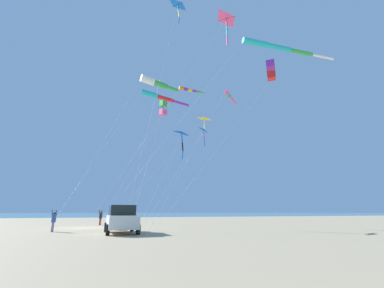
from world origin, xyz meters
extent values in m
plane|color=tan|center=(0.00, 0.00, 0.00)|extent=(600.00, 600.00, 0.00)
cube|color=teal|center=(165.00, 0.00, 0.00)|extent=(240.00, 600.00, 0.01)
cube|color=silver|center=(-7.39, -2.59, 0.75)|extent=(4.33, 1.93, 0.84)
cube|color=black|center=(-7.04, -2.59, 1.51)|extent=(2.61, 1.67, 0.68)
cylinder|color=black|center=(-8.83, -3.54, 0.33)|extent=(0.66, 0.23, 0.66)
cylinder|color=black|center=(-8.86, -1.69, 0.33)|extent=(0.66, 0.23, 0.66)
cylinder|color=black|center=(-5.91, -3.49, 0.33)|extent=(0.66, 0.23, 0.66)
cylinder|color=black|center=(-5.94, -1.64, 0.33)|extent=(0.66, 0.23, 0.66)
cube|color=red|center=(-4.39, -2.63, 0.18)|extent=(0.60, 0.40, 0.36)
cube|color=white|center=(-4.39, -2.63, 0.39)|extent=(0.62, 0.42, 0.06)
cube|color=gold|center=(3.69, -2.91, 0.40)|extent=(0.33, 0.33, 0.80)
cylinder|color=#3D7F51|center=(3.69, -2.91, 1.13)|extent=(0.52, 0.52, 0.66)
sphere|color=#A37551|center=(3.69, -2.91, 1.58)|extent=(0.25, 0.25, 0.25)
cylinder|color=#3D7F51|center=(3.69, -2.68, 1.63)|extent=(0.36, 0.35, 0.50)
cylinder|color=#3D7F51|center=(3.92, -2.92, 1.63)|extent=(0.36, 0.35, 0.50)
cube|color=#8E6B9E|center=(1.01, -2.55, 0.26)|extent=(0.22, 0.20, 0.51)
cylinder|color=gold|center=(1.01, -2.55, 0.72)|extent=(0.32, 0.32, 0.42)
sphere|color=brown|center=(1.01, -2.55, 1.01)|extent=(0.16, 0.16, 0.16)
cylinder|color=gold|center=(0.86, -2.57, 1.04)|extent=(0.25, 0.20, 0.32)
cylinder|color=gold|center=(0.98, -2.40, 1.04)|extent=(0.25, 0.20, 0.32)
cube|color=#B72833|center=(4.60, -1.24, 0.35)|extent=(0.30, 0.21, 0.69)
cylinder|color=#232328|center=(4.60, -1.24, 0.98)|extent=(0.39, 0.39, 0.57)
sphere|color=#A37551|center=(4.60, -1.24, 1.37)|extent=(0.22, 0.22, 0.22)
cylinder|color=#232328|center=(4.43, -1.33, 1.41)|extent=(0.36, 0.18, 0.43)
cylinder|color=#232328|center=(4.51, -1.06, 1.41)|extent=(0.36, 0.18, 0.43)
cube|color=#8E6B9E|center=(-4.45, 2.02, 0.33)|extent=(0.26, 0.13, 0.66)
cylinder|color=#335199|center=(-4.45, 2.02, 0.93)|extent=(0.30, 0.30, 0.54)
sphere|color=brown|center=(-4.45, 2.02, 1.31)|extent=(0.21, 0.21, 0.21)
cylinder|color=#335199|center=(-4.59, 1.88, 1.34)|extent=(0.33, 0.08, 0.41)
cylinder|color=#335199|center=(-4.59, 2.15, 1.34)|extent=(0.33, 0.08, 0.41)
cylinder|color=#1EB7C6|center=(9.34, -6.79, 19.00)|extent=(1.24, 2.73, 1.38)
cylinder|color=red|center=(8.94, -9.20, 18.42)|extent=(1.01, 2.64, 1.16)
cylinder|color=purple|center=(8.55, -11.61, 17.84)|extent=(0.78, 2.55, 0.94)
cylinder|color=white|center=(3.71, -1.43, 9.54)|extent=(11.68, 8.33, 19.08)
cylinder|color=#1EB7C6|center=(-12.13, -11.17, 13.89)|extent=(0.68, 2.06, 0.55)
cylinder|color=#1EB7C6|center=(-12.35, -13.16, 13.79)|extent=(0.59, 2.04, 0.47)
cylinder|color=green|center=(-12.57, -15.14, 13.70)|extent=(0.51, 2.03, 0.39)
cylinder|color=white|center=(-12.79, -17.12, 13.60)|extent=(0.43, 2.02, 0.30)
cylinder|color=white|center=(-8.92, -5.46, 6.91)|extent=(6.21, 9.44, 13.83)
cylinder|color=#EF4C93|center=(0.97, -15.57, 16.77)|extent=(0.81, 0.88, 0.58)
cylinder|color=green|center=(1.36, -16.11, 16.64)|extent=(0.75, 0.83, 0.52)
cylinder|color=#EF4C93|center=(1.75, -16.65, 16.51)|extent=(0.69, 0.78, 0.45)
cylinder|color=#EF4C93|center=(2.14, -17.20, 16.38)|extent=(0.64, 0.74, 0.39)
cylinder|color=#EF4C93|center=(2.53, -17.74, 16.26)|extent=(0.58, 0.69, 0.33)
cylinder|color=white|center=(-4.32, -9.65, 8.36)|extent=(10.20, 11.32, 16.72)
cylinder|color=orange|center=(7.10, -11.18, 19.65)|extent=(0.54, 0.71, 0.56)
cylinder|color=purple|center=(7.11, -11.86, 19.63)|extent=(0.48, 0.70, 0.50)
cylinder|color=yellow|center=(7.12, -12.54, 19.60)|extent=(0.43, 0.70, 0.44)
cylinder|color=purple|center=(7.12, -13.22, 19.58)|extent=(0.37, 0.70, 0.38)
cylinder|color=green|center=(7.13, -13.91, 19.56)|extent=(0.31, 0.70, 0.32)
cylinder|color=green|center=(7.14, -14.59, 19.54)|extent=(0.25, 0.69, 0.26)
cylinder|color=white|center=(5.95, -5.95, 9.76)|extent=(2.30, 9.79, 19.53)
pyramid|color=blue|center=(-3.00, -8.21, 9.15)|extent=(1.93, 2.23, 0.75)
cylinder|color=black|center=(-2.95, -8.18, 9.05)|extent=(1.38, 0.72, 0.78)
cylinder|color=blue|center=(-2.97, -8.23, 8.53)|extent=(0.20, 0.25, 0.86)
cylinder|color=black|center=(-2.95, -8.31, 7.68)|extent=(0.24, 0.27, 0.87)
cylinder|color=blue|center=(-2.91, -8.31, 6.83)|extent=(0.17, 0.24, 0.86)
cylinder|color=white|center=(-4.72, -6.00, 4.49)|extent=(3.54, 4.37, 8.98)
cylinder|color=white|center=(-2.36, -4.60, 14.70)|extent=(0.98, 1.58, 0.91)
cylinder|color=green|center=(-2.15, -5.99, 14.55)|extent=(0.77, 1.53, 0.70)
cylinder|color=green|center=(-1.95, -7.38, 14.41)|extent=(0.55, 1.48, 0.49)
cylinder|color=white|center=(-3.44, -0.84, 7.29)|extent=(1.96, 6.14, 14.58)
cube|color=green|center=(4.33, -7.79, 15.36)|extent=(1.05, 1.05, 0.76)
cube|color=#EF4C93|center=(4.33, -7.79, 14.14)|extent=(1.05, 1.05, 0.76)
cylinder|color=black|center=(4.85, -7.92, 14.75)|extent=(0.02, 0.02, 1.98)
cylinder|color=black|center=(4.46, -7.26, 14.75)|extent=(0.02, 0.02, 1.98)
cylinder|color=black|center=(4.20, -8.31, 14.75)|extent=(0.02, 0.02, 1.98)
cylinder|color=black|center=(3.81, -7.65, 14.75)|extent=(0.02, 0.02, 1.98)
cylinder|color=white|center=(-1.00, -5.47, 6.88)|extent=(10.67, 4.64, 13.76)
pyramid|color=#EF4C93|center=(-10.28, -9.84, 17.41)|extent=(2.09, 2.24, 0.51)
cylinder|color=black|center=(-10.26, -9.82, 17.30)|extent=(1.35, 0.96, 0.43)
cylinder|color=#EF4C93|center=(-10.28, -9.81, 16.79)|extent=(0.20, 0.18, 0.85)
cylinder|color=#1EB7C6|center=(-10.31, -9.80, 15.95)|extent=(0.21, 0.20, 0.85)
cylinder|color=#EF4C93|center=(-10.28, -9.80, 15.10)|extent=(0.24, 0.19, 0.85)
cylinder|color=white|center=(-7.15, -4.93, 8.62)|extent=(6.23, 9.78, 17.23)
cube|color=purple|center=(-10.12, -14.03, 13.81)|extent=(0.93, 0.93, 0.66)
cube|color=red|center=(-10.12, -14.03, 12.75)|extent=(0.93, 0.93, 0.66)
cylinder|color=black|center=(-9.66, -13.99, 13.28)|extent=(0.02, 0.02, 1.72)
cylinder|color=black|center=(-10.17, -13.57, 13.28)|extent=(0.02, 0.02, 1.72)
cylinder|color=black|center=(-10.08, -14.50, 13.28)|extent=(0.02, 0.02, 1.72)
cylinder|color=black|center=(-10.59, -14.08, 13.28)|extent=(0.02, 0.02, 1.72)
cylinder|color=white|center=(-7.94, -9.61, 6.21)|extent=(4.37, 8.85, 12.42)
pyramid|color=blue|center=(-0.49, -11.65, 10.65)|extent=(1.51, 1.62, 0.72)
cylinder|color=black|center=(-0.44, -11.62, 10.58)|extent=(0.81, 0.63, 0.83)
cylinder|color=blue|center=(-0.44, -11.65, 10.20)|extent=(0.11, 0.17, 0.65)
cylinder|color=purple|center=(-0.45, -11.69, 9.56)|extent=(0.17, 0.16, 0.64)
cylinder|color=blue|center=(-0.47, -11.71, 8.92)|extent=(0.10, 0.13, 0.64)
cylinder|color=white|center=(-5.13, -7.48, 5.27)|extent=(9.37, 8.29, 10.54)
pyramid|color=yellow|center=(6.75, -14.79, 15.14)|extent=(1.42, 1.97, 0.40)
cylinder|color=black|center=(6.77, -14.79, 15.03)|extent=(1.64, 0.21, 0.27)
cylinder|color=yellow|center=(6.77, -14.78, 14.52)|extent=(0.15, 0.16, 0.83)
cylinder|color=white|center=(6.82, -14.77, 13.69)|extent=(0.23, 0.14, 0.85)
cylinder|color=yellow|center=(6.91, -14.73, 12.86)|extent=(0.28, 0.26, 0.85)
cylinder|color=white|center=(5.03, -8.29, 7.48)|extent=(3.48, 12.99, 14.96)
pyramid|color=blue|center=(-6.50, -6.59, 21.32)|extent=(1.62, 1.90, 0.52)
cylinder|color=black|center=(-6.47, -6.58, 21.22)|extent=(1.28, 0.58, 0.48)
cylinder|color=blue|center=(-6.51, -6.61, 20.78)|extent=(0.24, 0.22, 0.74)
cylinder|color=yellow|center=(-6.51, -6.69, 20.06)|extent=(0.24, 0.24, 0.74)
cylinder|color=blue|center=(-6.50, -6.70, 19.33)|extent=(0.23, 0.22, 0.74)
cylinder|color=white|center=(-6.38, -4.69, 10.58)|extent=(0.19, 3.79, 21.16)
camera|label=1|loc=(-25.81, -1.15, 1.40)|focal=23.25mm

